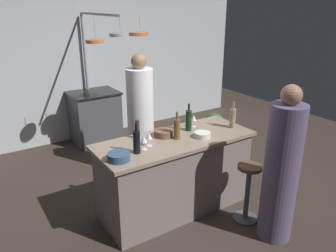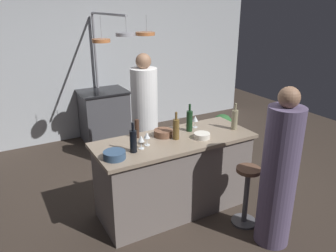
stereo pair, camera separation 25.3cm
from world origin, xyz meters
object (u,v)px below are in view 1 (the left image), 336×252
object	(u,v)px
potted_plant	(214,126)
wine_glass_near_left_guest	(149,137)
wine_bottle_red	(189,120)
guest_right	(281,171)
mixing_bowl_ceramic	(202,135)
mixing_bowl_wooden	(164,133)
chef	(141,121)
wine_glass_near_right_guest	(144,140)
wine_bottle_white	(233,118)
stove_range	(95,117)
mixing_bowl_blue	(119,157)
bar_stool_right	(248,190)
wine_bottle_dark	(137,142)
pepper_mill	(137,129)
wine_glass_by_chef	(194,119)
wine_bottle_amber	(177,129)

from	to	relation	value
potted_plant	wine_glass_near_left_guest	distance (m)	2.54
wine_bottle_red	guest_right	bearing A→B (deg)	-73.57
wine_bottle_red	mixing_bowl_ceramic	world-z (taller)	wine_bottle_red
guest_right	mixing_bowl_wooden	distance (m)	1.30
chef	wine_glass_near_right_guest	distance (m)	1.22
mixing_bowl_wooden	wine_bottle_white	bearing A→B (deg)	-14.58
stove_range	mixing_bowl_blue	size ratio (longest dim) A/B	4.12
bar_stool_right	wine_glass_near_right_guest	xyz separation A→B (m)	(-0.98, 0.55, 0.63)
mixing_bowl_wooden	mixing_bowl_blue	xyz separation A→B (m)	(-0.68, -0.28, 0.00)
chef	mixing_bowl_blue	bearing A→B (deg)	-126.93
wine_bottle_dark	wine_glass_near_left_guest	bearing A→B (deg)	23.63
stove_range	chef	size ratio (longest dim) A/B	0.52
guest_right	wine_glass_near_left_guest	size ratio (longest dim) A/B	11.14
stove_range	wine_bottle_dark	xyz separation A→B (m)	(-0.53, -2.55, 0.57)
mixing_bowl_ceramic	mixing_bowl_blue	distance (m)	1.03
stove_range	wine_bottle_dark	distance (m)	2.67
wine_glass_near_left_guest	mixing_bowl_blue	xyz separation A→B (m)	(-0.41, -0.13, -0.07)
wine_bottle_white	pepper_mill	bearing A→B (deg)	163.84
wine_bottle_red	wine_glass_near_left_guest	size ratio (longest dim) A/B	2.24
bar_stool_right	guest_right	xyz separation A→B (m)	(0.05, -0.36, 0.38)
guest_right	potted_plant	xyz separation A→B (m)	(1.12, 2.28, -0.46)
bar_stool_right	guest_right	size ratio (longest dim) A/B	0.42
bar_stool_right	mixing_bowl_blue	bearing A→B (deg)	160.02
bar_stool_right	chef	bearing A→B (deg)	104.85
wine_glass_by_chef	mixing_bowl_ceramic	distance (m)	0.35
mixing_bowl_wooden	potted_plant	bearing A→B (deg)	33.30
pepper_mill	wine_glass_by_chef	world-z (taller)	pepper_mill
stove_range	mixing_bowl_wooden	distance (m)	2.38
mixing_bowl_ceramic	mixing_bowl_blue	size ratio (longest dim) A/B	0.83
bar_stool_right	potted_plant	distance (m)	2.25
mixing_bowl_blue	pepper_mill	bearing A→B (deg)	42.89
guest_right	mixing_bowl_ceramic	world-z (taller)	guest_right
bar_stool_right	mixing_bowl_wooden	size ratio (longest dim) A/B	3.24
wine_bottle_red	pepper_mill	bearing A→B (deg)	169.79
stove_range	wine_bottle_white	distance (m)	2.71
wine_glass_near_right_guest	mixing_bowl_blue	world-z (taller)	wine_glass_near_right_guest
bar_stool_right	mixing_bowl_wooden	world-z (taller)	mixing_bowl_wooden
bar_stool_right	stove_range	bearing A→B (deg)	100.02
wine_bottle_amber	wine_bottle_red	bearing A→B (deg)	27.46
pepper_mill	wine_bottle_amber	xyz separation A→B (m)	(0.36, -0.25, 0.02)
wine_glass_by_chef	stove_range	bearing A→B (deg)	99.77
pepper_mill	mixing_bowl_wooden	size ratio (longest dim) A/B	1.00
chef	wine_glass_near_left_guest	xyz separation A→B (m)	(-0.45, -1.02, 0.22)
wine_bottle_red	mixing_bowl_ceramic	bearing A→B (deg)	-89.38
mixing_bowl_wooden	pepper_mill	bearing A→B (deg)	159.17
guest_right	wine_bottle_dark	world-z (taller)	guest_right
potted_plant	mixing_bowl_blue	bearing A→B (deg)	-149.59
guest_right	mixing_bowl_blue	distance (m)	1.59
pepper_mill	wine_bottle_dark	xyz separation A→B (m)	(-0.19, -0.33, 0.02)
pepper_mill	wine_bottle_amber	bearing A→B (deg)	-34.57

